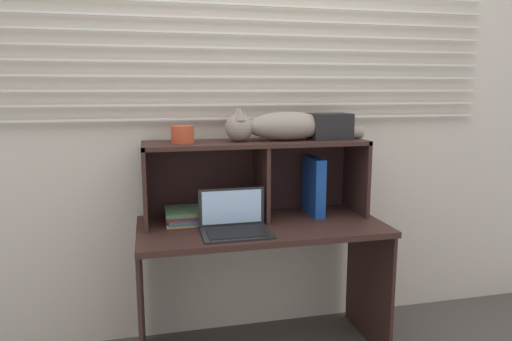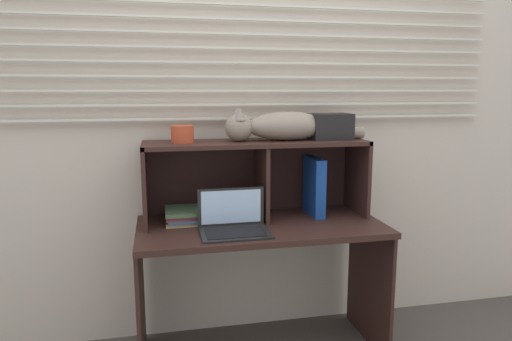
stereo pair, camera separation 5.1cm
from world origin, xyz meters
TOP-DOWN VIEW (x-y plane):
  - back_panel_with_blinds at (0.00, 0.55)m, footprint 4.40×0.08m
  - desk at (0.00, 0.21)m, footprint 1.25×0.59m
  - hutch_shelf_unit at (0.00, 0.37)m, footprint 1.17×0.32m
  - cat at (0.13, 0.34)m, footprint 0.76×0.18m
  - laptop at (-0.16, 0.11)m, footprint 0.33×0.24m
  - binder_upright at (0.33, 0.34)m, footprint 0.06×0.23m
  - book_stack at (-0.38, 0.33)m, footprint 0.21×0.22m
  - small_basket at (-0.38, 0.34)m, footprint 0.12×0.12m
  - storage_box at (0.41, 0.34)m, footprint 0.22×0.17m

SIDE VIEW (x-z plane):
  - desk at x=0.00m, z-range 0.21..0.93m
  - book_stack at x=-0.38m, z-range 0.72..0.79m
  - laptop at x=-0.16m, z-range 0.66..0.86m
  - binder_upright at x=0.33m, z-range 0.72..1.04m
  - hutch_shelf_unit at x=0.00m, z-range 0.80..1.22m
  - small_basket at x=-0.38m, z-range 1.13..1.22m
  - storage_box at x=0.41m, z-range 1.13..1.27m
  - cat at x=0.13m, z-range 1.12..1.30m
  - back_panel_with_blinds at x=0.00m, z-range 0.01..2.51m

